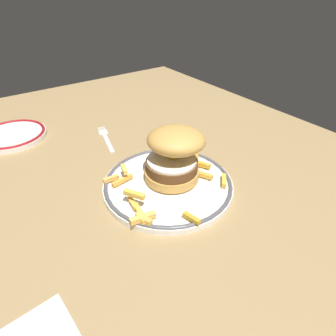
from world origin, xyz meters
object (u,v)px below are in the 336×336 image
Objects in this scene: burger at (174,153)px; fork at (106,138)px; side_plate at (12,135)px; dinner_plate at (168,184)px.

fork is at bearing -172.84° from burger.
side_plate reaches higher than fork.
dinner_plate and side_plate have the same top height.
burger is (-0.64, 1.87, 6.05)cm from dinner_plate.
side_plate is at bearing -152.56° from dinner_plate.
burger reaches higher than fork.
dinner_plate is 1.53× the size of side_plate.
burger is 1.09× the size of fork.
burger is at bearing 29.94° from side_plate.
burger reaches higher than dinner_plate.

